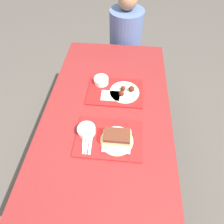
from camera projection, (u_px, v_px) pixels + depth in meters
name	position (u px, v px, depth m)	size (l,w,h in m)	color
ground_plane	(108.00, 157.00, 1.83)	(12.00, 12.00, 0.00)	#4C4742
picnic_table	(106.00, 124.00, 1.31)	(0.93, 1.82, 0.72)	maroon
picnic_bench_far	(117.00, 60.00, 2.20)	(0.88, 0.28, 0.43)	maroon
tray_near	(109.00, 138.00, 1.14)	(0.43, 0.30, 0.01)	red
tray_far	(115.00, 92.00, 1.39)	(0.43, 0.30, 0.01)	red
bowl_coleslaw_near	(87.00, 130.00, 1.14)	(0.12, 0.12, 0.05)	white
brisket_sandwich_plate	(117.00, 138.00, 1.10)	(0.21, 0.21, 0.09)	beige
plastic_fork_near	(87.00, 142.00, 1.12)	(0.02, 0.17, 0.00)	white
plastic_knife_near	(91.00, 142.00, 1.12)	(0.02, 0.17, 0.00)	white
plastic_spoon_near	(84.00, 141.00, 1.12)	(0.04, 0.17, 0.00)	white
bowl_coleslaw_far	(101.00, 80.00, 1.42)	(0.12, 0.12, 0.05)	white
wings_plate_far	(125.00, 91.00, 1.36)	(0.23, 0.23, 0.05)	beige
napkin_far	(110.00, 96.00, 1.35)	(0.14, 0.10, 0.01)	white
person_seated_across	(126.00, 33.00, 1.90)	(0.35, 0.35, 0.73)	#4C6093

